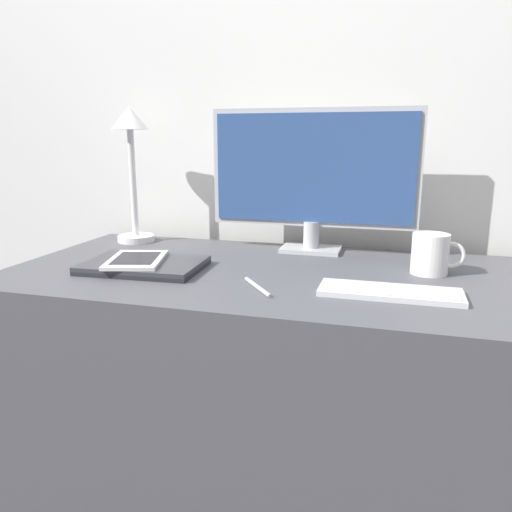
{
  "coord_description": "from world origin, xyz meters",
  "views": [
    {
      "loc": [
        0.3,
        -1.02,
        1.08
      ],
      "look_at": [
        -0.0,
        0.06,
        0.81
      ],
      "focal_mm": 35.0,
      "sensor_mm": 36.0,
      "label": 1
    }
  ],
  "objects_px": {
    "keyboard": "(390,292)",
    "coffee_mug": "(431,254)",
    "pen": "(258,287)",
    "monitor": "(313,174)",
    "ereader": "(136,260)",
    "desk_lamp": "(131,151)",
    "laptop": "(144,265)"
  },
  "relations": [
    {
      "from": "desk_lamp",
      "to": "pen",
      "type": "bearing_deg",
      "value": -37.46
    },
    {
      "from": "keyboard",
      "to": "coffee_mug",
      "type": "distance_m",
      "value": 0.23
    },
    {
      "from": "keyboard",
      "to": "ereader",
      "type": "xyz_separation_m",
      "value": [
        -0.62,
        0.04,
        0.02
      ]
    },
    {
      "from": "ereader",
      "to": "pen",
      "type": "distance_m",
      "value": 0.35
    },
    {
      "from": "ereader",
      "to": "desk_lamp",
      "type": "height_order",
      "value": "desk_lamp"
    },
    {
      "from": "desk_lamp",
      "to": "coffee_mug",
      "type": "relative_size",
      "value": 3.35
    },
    {
      "from": "ereader",
      "to": "desk_lamp",
      "type": "xyz_separation_m",
      "value": [
        -0.18,
        0.32,
        0.26
      ]
    },
    {
      "from": "coffee_mug",
      "to": "pen",
      "type": "distance_m",
      "value": 0.45
    },
    {
      "from": "desk_lamp",
      "to": "pen",
      "type": "height_order",
      "value": "desk_lamp"
    },
    {
      "from": "desk_lamp",
      "to": "monitor",
      "type": "bearing_deg",
      "value": 1.02
    },
    {
      "from": "ereader",
      "to": "pen",
      "type": "xyz_separation_m",
      "value": [
        0.34,
        -0.08,
        -0.02
      ]
    },
    {
      "from": "laptop",
      "to": "desk_lamp",
      "type": "xyz_separation_m",
      "value": [
        -0.2,
        0.31,
        0.28
      ]
    },
    {
      "from": "coffee_mug",
      "to": "pen",
      "type": "relative_size",
      "value": 1.06
    },
    {
      "from": "desk_lamp",
      "to": "coffee_mug",
      "type": "xyz_separation_m",
      "value": [
        0.89,
        -0.16,
        -0.24
      ]
    },
    {
      "from": "monitor",
      "to": "desk_lamp",
      "type": "xyz_separation_m",
      "value": [
        -0.57,
        -0.01,
        0.06
      ]
    },
    {
      "from": "coffee_mug",
      "to": "pen",
      "type": "height_order",
      "value": "coffee_mug"
    },
    {
      "from": "laptop",
      "to": "pen",
      "type": "xyz_separation_m",
      "value": [
        0.32,
        -0.08,
        -0.01
      ]
    },
    {
      "from": "monitor",
      "to": "desk_lamp",
      "type": "distance_m",
      "value": 0.57
    },
    {
      "from": "monitor",
      "to": "ereader",
      "type": "bearing_deg",
      "value": -139.6
    },
    {
      "from": "monitor",
      "to": "keyboard",
      "type": "bearing_deg",
      "value": -58.13
    },
    {
      "from": "ereader",
      "to": "coffee_mug",
      "type": "distance_m",
      "value": 0.73
    },
    {
      "from": "keyboard",
      "to": "ereader",
      "type": "height_order",
      "value": "ereader"
    },
    {
      "from": "monitor",
      "to": "pen",
      "type": "xyz_separation_m",
      "value": [
        -0.05,
        -0.41,
        -0.22
      ]
    },
    {
      "from": "laptop",
      "to": "ereader",
      "type": "bearing_deg",
      "value": -154.36
    },
    {
      "from": "laptop",
      "to": "coffee_mug",
      "type": "relative_size",
      "value": 2.4
    },
    {
      "from": "laptop",
      "to": "desk_lamp",
      "type": "distance_m",
      "value": 0.46
    },
    {
      "from": "pen",
      "to": "desk_lamp",
      "type": "bearing_deg",
      "value": 142.54
    },
    {
      "from": "keyboard",
      "to": "laptop",
      "type": "xyz_separation_m",
      "value": [
        -0.61,
        0.05,
        0.0
      ]
    },
    {
      "from": "coffee_mug",
      "to": "laptop",
      "type": "bearing_deg",
      "value": -167.58
    },
    {
      "from": "monitor",
      "to": "coffee_mug",
      "type": "relative_size",
      "value": 4.74
    },
    {
      "from": "coffee_mug",
      "to": "pen",
      "type": "bearing_deg",
      "value": -147.53
    },
    {
      "from": "pen",
      "to": "ereader",
      "type": "bearing_deg",
      "value": 167.39
    }
  ]
}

